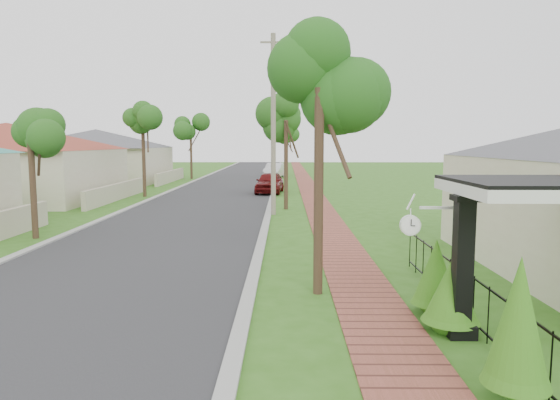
% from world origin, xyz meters
% --- Properties ---
extents(ground, '(160.00, 160.00, 0.00)m').
position_xyz_m(ground, '(0.00, 0.00, 0.00)').
color(ground, '#316217').
rests_on(ground, ground).
extents(road, '(7.00, 120.00, 0.02)m').
position_xyz_m(road, '(-3.00, 20.00, 0.00)').
color(road, '#28282B').
rests_on(road, ground).
extents(kerb_right, '(0.30, 120.00, 0.10)m').
position_xyz_m(kerb_right, '(0.65, 20.00, 0.00)').
color(kerb_right, '#9E9E99').
rests_on(kerb_right, ground).
extents(kerb_left, '(0.30, 120.00, 0.10)m').
position_xyz_m(kerb_left, '(-6.65, 20.00, 0.00)').
color(kerb_left, '#9E9E99').
rests_on(kerb_left, ground).
extents(sidewalk, '(1.50, 120.00, 0.03)m').
position_xyz_m(sidewalk, '(3.25, 20.00, 0.00)').
color(sidewalk, '#964B3C').
rests_on(sidewalk, ground).
extents(porch_post, '(0.48, 0.48, 2.52)m').
position_xyz_m(porch_post, '(4.55, -1.00, 1.12)').
color(porch_post, black).
rests_on(porch_post, ground).
extents(picket_fence, '(0.03, 8.02, 1.00)m').
position_xyz_m(picket_fence, '(4.90, -0.00, 0.53)').
color(picket_fence, black).
rests_on(picket_fence, ground).
extents(street_trees, '(10.70, 37.65, 5.89)m').
position_xyz_m(street_trees, '(-2.87, 26.84, 4.54)').
color(street_trees, '#382619').
rests_on(street_trees, ground).
extents(hedge_row, '(0.91, 4.29, 2.09)m').
position_xyz_m(hedge_row, '(4.45, -1.29, 0.78)').
color(hedge_row, '#285D12').
rests_on(hedge_row, ground).
extents(far_house_red, '(15.56, 15.56, 4.60)m').
position_xyz_m(far_house_red, '(-14.97, 20.00, 2.34)').
color(far_house_red, beige).
rests_on(far_house_red, ground).
extents(far_house_grey, '(15.56, 15.56, 4.60)m').
position_xyz_m(far_house_grey, '(-14.97, 34.00, 2.34)').
color(far_house_grey, beige).
rests_on(far_house_grey, ground).
extents(parked_car_red, '(2.06, 4.33, 1.43)m').
position_xyz_m(parked_car_red, '(0.40, 24.31, 0.71)').
color(parked_car_red, '#5A0D0E').
rests_on(parked_car_red, ground).
extents(parked_car_white, '(2.18, 4.52, 1.43)m').
position_xyz_m(parked_car_white, '(0.40, 39.27, 0.72)').
color(parked_car_white, silver).
rests_on(parked_car_white, ground).
extents(near_tree, '(2.29, 2.29, 5.87)m').
position_xyz_m(near_tree, '(2.20, 1.50, 4.68)').
color(near_tree, '#382619').
rests_on(near_tree, ground).
extents(utility_pole, '(1.20, 0.24, 8.41)m').
position_xyz_m(utility_pole, '(0.90, 14.04, 4.26)').
color(utility_pole, gray).
rests_on(utility_pole, ground).
extents(station_clock, '(0.97, 0.13, 0.53)m').
position_xyz_m(station_clock, '(3.76, -0.60, 1.95)').
color(station_clock, white).
rests_on(station_clock, ground).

